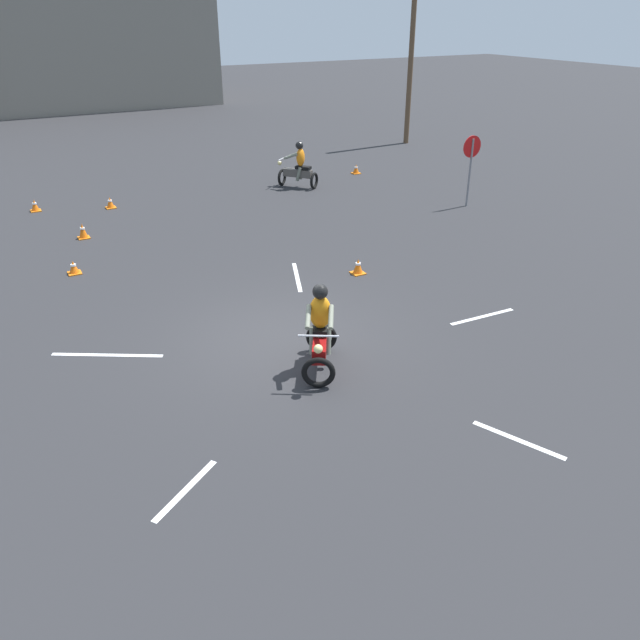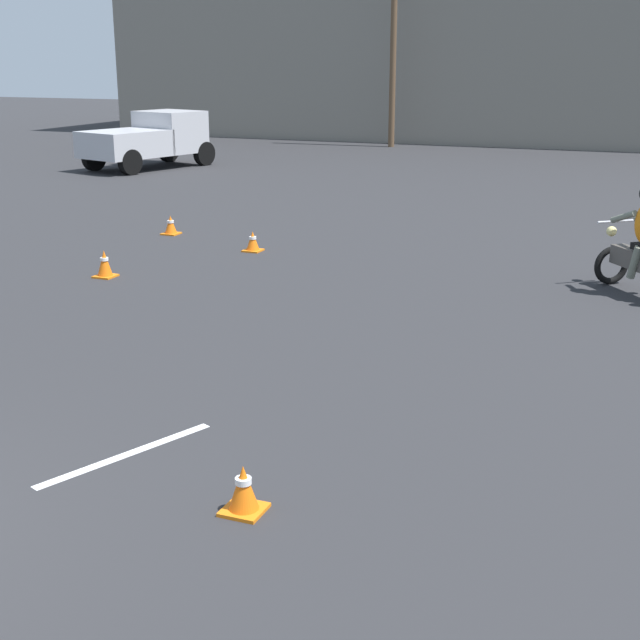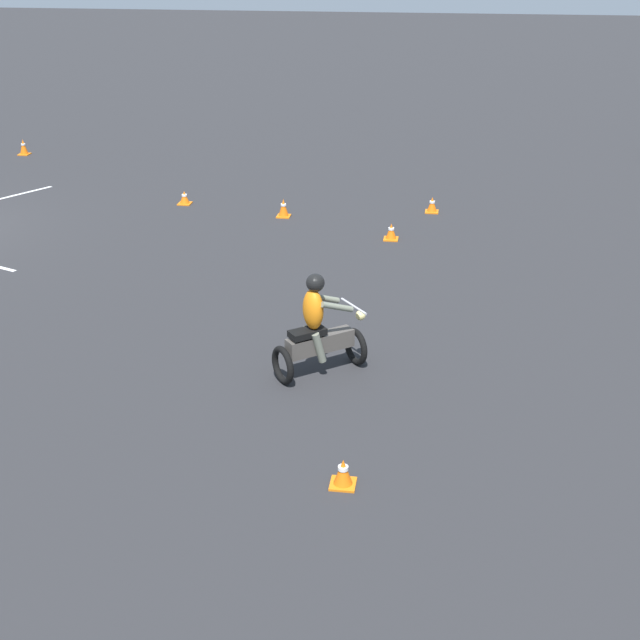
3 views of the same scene
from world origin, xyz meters
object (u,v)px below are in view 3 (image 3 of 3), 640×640
traffic_cone_far_center (284,208)px  traffic_cone_mid_center (391,232)px  traffic_cone_near_right (24,147)px  motorcycle_rider_background (318,331)px  traffic_cone_near_left (432,205)px  traffic_cone_far_right (185,198)px  traffic_cone_mid_left (343,473)px

traffic_cone_far_center → traffic_cone_mid_center: bearing=63.5°
traffic_cone_near_right → traffic_cone_mid_center: size_ratio=1.29×
motorcycle_rider_background → traffic_cone_near_left: motorcycle_rider_background is taller
traffic_cone_far_right → traffic_cone_far_center: bearing=75.4°
traffic_cone_mid_left → traffic_cone_far_center: traffic_cone_far_center is taller
traffic_cone_near_left → traffic_cone_far_center: traffic_cone_far_center is taller
motorcycle_rider_background → traffic_cone_mid_center: bearing=136.0°
motorcycle_rider_background → traffic_cone_mid_center: (-6.68, 0.63, -0.55)m
motorcycle_rider_background → traffic_cone_near_right: motorcycle_rider_background is taller
traffic_cone_far_right → traffic_cone_far_center: size_ratio=0.77×
traffic_cone_far_right → motorcycle_rider_background: bearing=28.3°
traffic_cone_far_right → traffic_cone_far_center: (0.69, 2.65, 0.05)m
traffic_cone_mid_left → traffic_cone_mid_center: bearing=-179.3°
traffic_cone_far_right → traffic_cone_near_left: bearing=91.9°
traffic_cone_mid_left → traffic_cone_far_right: traffic_cone_mid_left is taller
traffic_cone_mid_center → traffic_cone_near_left: bearing=159.6°
traffic_cone_mid_center → traffic_cone_far_center: traffic_cone_far_center is taller
traffic_cone_far_center → traffic_cone_near_left: bearing=104.4°
traffic_cone_near_right → traffic_cone_mid_left: (16.09, 11.82, -0.05)m
traffic_cone_near_left → traffic_cone_mid_center: bearing=-20.4°
traffic_cone_near_right → traffic_cone_far_center: 10.38m
traffic_cone_near_left → traffic_cone_far_center: 3.61m
motorcycle_rider_background → traffic_cone_far_right: 9.90m
traffic_cone_mid_left → traffic_cone_far_center: bearing=-165.7°
motorcycle_rider_background → traffic_cone_far_right: (-8.70, -4.69, -0.56)m
traffic_cone_near_right → traffic_cone_mid_center: traffic_cone_near_right is taller
traffic_cone_near_left → traffic_cone_mid_center: 2.38m
motorcycle_rider_background → traffic_cone_far_center: (-8.01, -2.04, -0.51)m
motorcycle_rider_background → traffic_cone_mid_center: 6.73m
motorcycle_rider_background → traffic_cone_far_right: motorcycle_rider_background is taller
motorcycle_rider_background → traffic_cone_mid_left: size_ratio=4.55×
traffic_cone_near_right → traffic_cone_far_center: traffic_cone_near_right is taller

